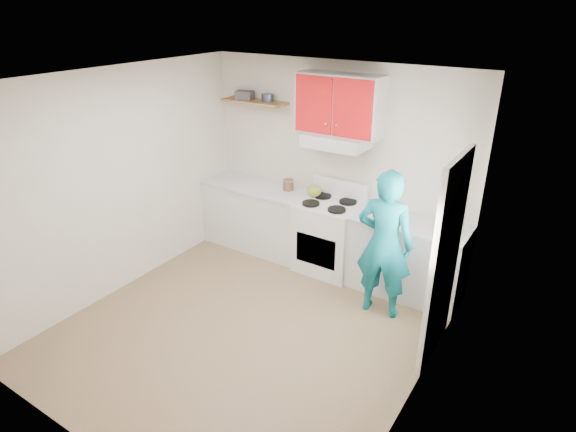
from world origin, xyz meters
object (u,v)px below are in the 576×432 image
Objects in this scene: kettle at (314,191)px; crock at (288,186)px; tin at (268,98)px; stove at (328,237)px; person at (385,244)px.

kettle reaches higher than crock.
stove is at bearing -10.71° from tin.
stove is 5.82× the size of tin.
tin is at bearing 169.29° from stove.
crock reaches higher than stove.
person is at bearing -19.59° from tin.
kettle is (-0.28, 0.10, 0.54)m from stove.
tin reaches higher than stove.
tin reaches higher than crock.
crock is 0.10× the size of person.
kettle is at bearing 161.00° from stove.
kettle is (0.77, -0.10, -1.09)m from tin.
kettle is at bearing -7.54° from tin.
crock is (0.37, -0.08, -1.10)m from tin.
stove is 5.50× the size of crock.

